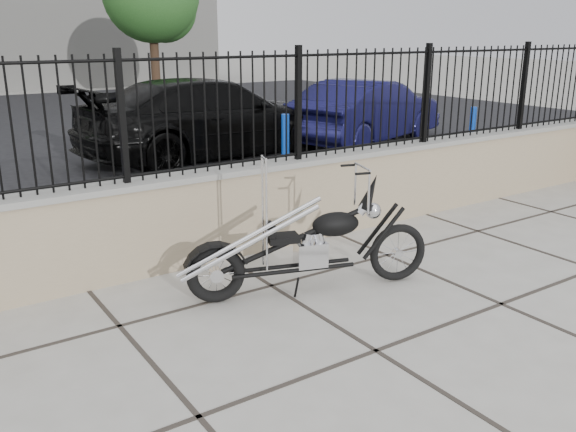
% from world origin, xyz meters
% --- Properties ---
extents(ground_plane, '(90.00, 90.00, 0.00)m').
position_xyz_m(ground_plane, '(0.00, 0.00, 0.00)').
color(ground_plane, '#99968E').
rests_on(ground_plane, ground).
extents(parking_lot, '(30.00, 30.00, 0.00)m').
position_xyz_m(parking_lot, '(0.00, 12.50, 0.00)').
color(parking_lot, black).
rests_on(parking_lot, ground).
extents(retaining_wall, '(14.00, 0.36, 0.96)m').
position_xyz_m(retaining_wall, '(0.00, 2.50, 0.48)').
color(retaining_wall, gray).
rests_on(retaining_wall, ground_plane).
extents(iron_fence, '(14.00, 0.08, 1.20)m').
position_xyz_m(iron_fence, '(0.00, 2.50, 1.56)').
color(iron_fence, black).
rests_on(iron_fence, retaining_wall).
extents(chopper_motorcycle, '(2.24, 1.05, 1.34)m').
position_xyz_m(chopper_motorcycle, '(0.20, 1.21, 0.67)').
color(chopper_motorcycle, black).
rests_on(chopper_motorcycle, ground_plane).
extents(car_black, '(5.36, 2.54, 1.51)m').
position_xyz_m(car_black, '(2.44, 7.51, 0.75)').
color(car_black, black).
rests_on(car_black, parking_lot).
extents(car_blue, '(4.39, 2.62, 1.37)m').
position_xyz_m(car_blue, '(5.94, 6.97, 0.68)').
color(car_blue, '#10103B').
rests_on(car_blue, parking_lot).
extents(bollard_b, '(0.13, 0.13, 1.07)m').
position_xyz_m(bollard_b, '(2.57, 5.12, 0.54)').
color(bollard_b, blue).
rests_on(bollard_b, ground_plane).
extents(bollard_c, '(0.14, 0.14, 0.96)m').
position_xyz_m(bollard_c, '(6.61, 4.67, 0.48)').
color(bollard_c, '#0C49BA').
rests_on(bollard_c, ground_plane).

